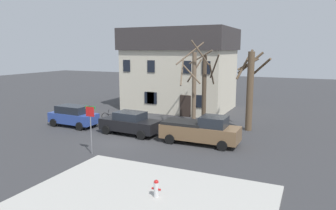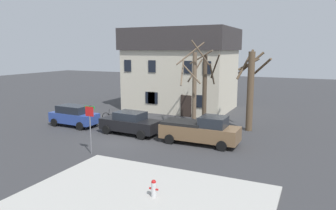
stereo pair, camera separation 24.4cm
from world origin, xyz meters
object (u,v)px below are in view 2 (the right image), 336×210
building_main (181,69)px  bicycle_leaning (111,116)px  tree_bare_near (194,85)px  fire_hydrant (154,188)px  car_black_sedan (130,123)px  car_blue_wagon (74,115)px  street_sign_pole (90,121)px  pickup_truck_brown (200,130)px  tree_bare_mid (205,88)px  tree_bare_far (251,87)px

building_main → bicycle_leaning: (-3.47, -8.28, -4.04)m
tree_bare_near → fire_hydrant: (3.00, -12.85, -3.08)m
tree_bare_near → car_black_sedan: tree_bare_near is taller
car_black_sedan → fire_hydrant: (6.70, -8.88, -0.35)m
fire_hydrant → car_blue_wagon: bearing=143.9°
tree_bare_near → street_sign_pole: bearing=-110.7°
tree_bare_near → pickup_truck_brown: 5.31m
building_main → tree_bare_mid: bearing=-52.7°
tree_bare_far → car_blue_wagon: (-13.77, -4.95, -2.56)m
tree_bare_near → car_blue_wagon: size_ratio=1.68×
pickup_truck_brown → car_black_sedan: bearing=178.4°
building_main → car_blue_wagon: (-5.03, -11.50, -3.49)m
car_blue_wagon → tree_bare_mid: bearing=27.0°
tree_bare_far → bicycle_leaning: (-12.20, -1.74, -3.11)m
tree_bare_near → bicycle_leaning: (-7.85, -0.60, -3.23)m
building_main → car_black_sedan: building_main is taller
tree_bare_far → car_black_sedan: bearing=-147.6°
fire_hydrant → street_sign_pole: street_sign_pole is taller
tree_bare_near → bicycle_leaning: bearing=-175.7°
car_blue_wagon → street_sign_pole: bearing=-41.2°
building_main → car_blue_wagon: building_main is taller
car_blue_wagon → bicycle_leaning: car_blue_wagon is taller
street_sign_pole → pickup_truck_brown: bearing=42.0°
tree_bare_far → pickup_truck_brown: size_ratio=1.19×
fire_hydrant → street_sign_pole: bearing=149.4°
tree_bare_mid → street_sign_pole: (-3.95, -10.30, -1.11)m
tree_bare_mid → street_sign_pole: 11.08m
pickup_truck_brown → tree_bare_mid: bearing=105.8°
tree_bare_far → fire_hydrant: tree_bare_far is taller
building_main → tree_bare_near: (4.39, -7.69, -0.81)m
building_main → tree_bare_mid: size_ratio=1.85×
fire_hydrant → tree_bare_mid: bearing=100.0°
pickup_truck_brown → fire_hydrant: pickup_truck_brown is taller
bicycle_leaning → tree_bare_far: bearing=8.1°
car_blue_wagon → building_main: bearing=66.4°
street_sign_pole → bicycle_leaning: bearing=117.7°
tree_bare_mid → fire_hydrant: bearing=-80.0°
pickup_truck_brown → street_sign_pole: 7.45m
tree_bare_mid → car_black_sedan: tree_bare_mid is taller
fire_hydrant → bicycle_leaning: bicycle_leaning is taller
tree_bare_near → street_sign_pole: tree_bare_near is taller
building_main → street_sign_pole: building_main is taller
car_black_sedan → street_sign_pole: size_ratio=1.59×
tree_bare_mid → pickup_truck_brown: bearing=-74.2°
bicycle_leaning → pickup_truck_brown: bearing=-19.6°
tree_bare_far → car_black_sedan: size_ratio=1.34×
car_black_sedan → building_main: bearing=93.4°
tree_bare_near → car_black_sedan: (-3.70, -3.96, -2.73)m
pickup_truck_brown → bicycle_leaning: bearing=160.4°
bicycle_leaning → tree_bare_mid: bearing=12.4°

